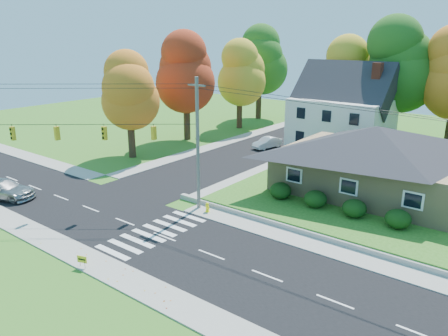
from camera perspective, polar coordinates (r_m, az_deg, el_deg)
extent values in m
plane|color=#3D7923|center=(29.48, -7.77, -8.93)|extent=(120.00, 120.00, 0.00)
cube|color=black|center=(29.48, -7.77, -8.92)|extent=(90.00, 8.00, 0.02)
cube|color=black|center=(53.58, 6.06, 3.04)|extent=(8.00, 44.00, 0.02)
cube|color=#9C9A90|center=(32.81, -1.54, -5.93)|extent=(90.00, 2.00, 0.08)
cube|color=#9C9A90|center=(26.63, -15.60, -12.34)|extent=(90.00, 2.00, 0.08)
cube|color=tan|center=(37.69, 18.86, -0.47)|extent=(14.00, 10.00, 3.20)
pyramid|color=#26262B|center=(37.02, 19.25, 3.52)|extent=(14.60, 10.60, 2.20)
cube|color=silver|center=(51.07, 15.05, 5.64)|extent=(10.00, 8.00, 5.60)
pyramid|color=#26262B|center=(50.48, 15.40, 10.10)|extent=(10.40, 8.40, 2.40)
cube|color=brown|center=(49.52, 18.97, 7.32)|extent=(0.90, 0.90, 9.60)
ellipsoid|color=#163A10|center=(34.51, 7.39, -2.94)|extent=(1.70, 1.70, 1.27)
ellipsoid|color=#163A10|center=(33.21, 11.85, -3.98)|extent=(1.70, 1.70, 1.27)
ellipsoid|color=#163A10|center=(32.14, 16.66, -5.07)|extent=(1.70, 1.70, 1.27)
ellipsoid|color=#163A10|center=(31.32, 21.78, -6.18)|extent=(1.70, 1.70, 1.27)
cylinder|color=#666059|center=(32.31, -3.45, 2.96)|extent=(0.26, 0.26, 10.00)
cube|color=#666059|center=(31.55, -3.59, 10.74)|extent=(1.60, 0.12, 0.12)
cube|color=gold|center=(35.35, -25.87, 4.08)|extent=(0.34, 0.26, 1.00)
cube|color=gold|center=(34.13, -20.98, 4.25)|extent=(0.26, 0.34, 1.00)
cube|color=gold|center=(33.10, -15.34, 4.41)|extent=(0.34, 0.26, 1.00)
cube|color=gold|center=(32.40, -9.16, 4.54)|extent=(0.26, 0.34, 1.00)
cylinder|color=black|center=(33.39, -17.98, 5.43)|extent=(13.02, 10.43, 0.04)
cylinder|color=#3F2A19|center=(57.30, 15.59, 6.68)|extent=(0.80, 0.80, 5.40)
sphere|color=gold|center=(56.78, 15.90, 10.55)|extent=(6.72, 6.72, 6.72)
sphere|color=gold|center=(56.64, 16.04, 12.24)|extent=(5.91, 5.91, 5.91)
sphere|color=gold|center=(56.54, 16.18, 13.93)|extent=(5.11, 5.11, 5.11)
cylinder|color=#3F2A19|center=(54.34, 21.07, 6.12)|extent=(0.86, 0.86, 6.30)
sphere|color=#28631B|center=(53.76, 21.59, 10.88)|extent=(7.84, 7.84, 7.84)
sphere|color=#28631B|center=(53.63, 21.82, 12.96)|extent=(6.90, 6.90, 6.90)
sphere|color=#28631B|center=(53.57, 22.05, 15.04)|extent=(5.96, 5.96, 5.96)
cylinder|color=#3F2A19|center=(48.36, -12.01, 4.24)|extent=(0.77, 0.77, 4.95)
sphere|color=orange|center=(47.72, -12.27, 8.43)|extent=(6.16, 6.16, 6.16)
sphere|color=orange|center=(47.53, -12.39, 10.27)|extent=(5.42, 5.42, 5.42)
sphere|color=orange|center=(47.39, -12.51, 12.12)|extent=(4.68, 4.68, 4.68)
cylinder|color=#3F2A19|center=(55.77, -4.87, 6.68)|extent=(0.83, 0.83, 5.85)
sphere|color=#A92F15|center=(55.18, -4.98, 11.00)|extent=(7.28, 7.28, 7.28)
sphere|color=#A92F15|center=(55.02, -5.03, 12.89)|extent=(6.41, 6.41, 6.41)
sphere|color=#A92F15|center=(54.93, -5.08, 14.78)|extent=(5.53, 5.53, 5.53)
cylinder|color=#3F2A19|center=(62.84, 2.03, 7.68)|extent=(0.80, 0.80, 5.40)
sphere|color=gold|center=(62.33, 2.07, 11.22)|extent=(6.72, 6.72, 6.72)
sphere|color=gold|center=(62.19, 2.08, 12.76)|extent=(5.91, 5.91, 5.91)
sphere|color=gold|center=(62.09, 2.10, 14.31)|extent=(5.11, 5.11, 5.11)
cylinder|color=#3F2A19|center=(70.42, 4.55, 9.01)|extent=(0.86, 0.86, 6.30)
sphere|color=#28631B|center=(69.94, 4.64, 12.70)|extent=(7.84, 7.84, 7.84)
sphere|color=#28631B|center=(69.82, 4.68, 14.31)|extent=(6.90, 6.90, 6.90)
sphere|color=#28631B|center=(69.76, 4.72, 15.91)|extent=(5.96, 5.96, 5.96)
imported|color=#9F9F9F|center=(39.88, -26.89, -2.47)|extent=(5.74, 4.01, 1.54)
imported|color=silver|center=(51.82, 5.67, 3.31)|extent=(2.17, 4.06, 1.27)
cylinder|color=#FFEC0B|center=(33.00, -2.18, -5.78)|extent=(0.37, 0.37, 0.10)
cylinder|color=#FFEC0B|center=(32.88, -2.19, -5.29)|extent=(0.24, 0.24, 0.56)
sphere|color=#FFEC0B|center=(32.76, -2.19, -4.74)|extent=(0.27, 0.27, 0.27)
cylinder|color=#FFEC0B|center=(32.84, -2.19, -5.12)|extent=(0.47, 0.27, 0.12)
cylinder|color=black|center=(26.93, -18.29, -11.71)|extent=(0.02, 0.02, 0.53)
cylinder|color=black|center=(26.58, -17.71, -12.05)|extent=(0.02, 0.02, 0.53)
cube|color=yellow|center=(26.61, -18.06, -11.28)|extent=(0.61, 0.23, 0.42)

